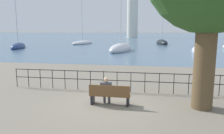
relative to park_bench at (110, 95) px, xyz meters
name	(u,v)px	position (x,y,z in m)	size (l,w,h in m)	color
ground_plane	(110,105)	(0.00, 0.06, -0.43)	(1000.00, 1000.00, 0.00)	gray
harbor_water	(147,34)	(0.00, 160.70, -0.43)	(600.00, 300.00, 0.01)	slate
park_bench	(110,95)	(0.00, 0.00, 0.00)	(1.74, 0.45, 0.90)	brown
seated_person_left	(106,89)	(-0.17, 0.08, 0.23)	(0.46, 0.35, 1.20)	#4C4C51
promenade_railing	(117,78)	(0.00, 2.17, 0.26)	(11.50, 0.04, 1.05)	black
sailboat_0	(121,49)	(-2.61, 23.91, -0.05)	(3.76, 7.66, 10.18)	silver
sailboat_2	(198,50)	(8.45, 23.34, -0.07)	(2.29, 5.39, 10.81)	silver
sailboat_3	(82,43)	(-13.62, 40.15, -0.15)	(4.25, 8.16, 11.23)	silver
sailboat_4	(162,43)	(4.51, 42.11, -0.06)	(3.25, 6.37, 10.39)	black
sailboat_5	(18,46)	(-21.19, 26.55, -0.06)	(3.76, 7.03, 13.12)	navy
harbor_lighthouse	(133,6)	(-5.85, 89.45, 13.27)	(4.76, 4.76, 29.46)	silver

